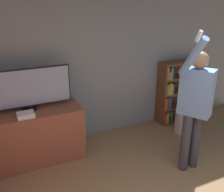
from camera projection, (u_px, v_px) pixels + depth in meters
name	position (u px, v px, depth m)	size (l,w,h in m)	color
wall_back	(101.00, 60.00, 4.44)	(6.26, 0.06, 2.70)	gray
tv_ledge	(33.00, 136.00, 3.94)	(1.46, 0.60, 0.81)	#93513D
television	(27.00, 89.00, 3.71)	(1.24, 0.22, 0.63)	black
game_console	(26.00, 115.00, 3.59)	(0.23, 0.19, 0.06)	white
bookshelf	(175.00, 92.00, 5.15)	(0.86, 0.28, 1.21)	brown
person	(195.00, 102.00, 3.51)	(0.56, 0.56, 2.02)	#383842
waste_bin	(182.00, 121.00, 4.82)	(0.27, 0.27, 0.43)	#B7B7BC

